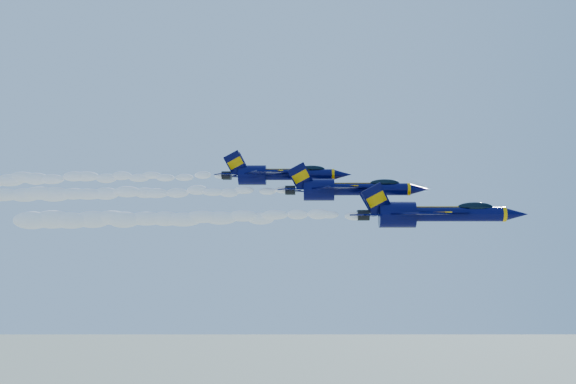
{
  "coord_description": "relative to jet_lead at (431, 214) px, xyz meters",
  "views": [
    {
      "loc": [
        0.14,
        -95.31,
        148.73
      ],
      "look_at": [
        -2.66,
        -4.41,
        153.17
      ],
      "focal_mm": 45.0,
      "sensor_mm": 36.0,
      "label": 1
    }
  ],
  "objects": [
    {
      "name": "smoke_trail_jet_second",
      "position": [
        -37.21,
        6.81,
        2.84
      ],
      "size": [
        40.03,
        2.18,
        1.96
      ],
      "primitive_type": "ellipsoid",
      "color": "white"
    },
    {
      "name": "smoke_trail_jet_third",
      "position": [
        -45.87,
        11.51,
        5.08
      ],
      "size": [
        40.03,
        2.07,
        1.87
      ],
      "primitive_type": "ellipsoid",
      "color": "white"
    },
    {
      "name": "smoke_trail_jet_lead",
      "position": [
        -28.52,
        0.0,
        -0.46
      ],
      "size": [
        40.03,
        2.38,
        2.14
      ],
      "primitive_type": "ellipsoid",
      "color": "white"
    },
    {
      "name": "jet_third",
      "position": [
        -18.43,
        11.51,
        5.51
      ],
      "size": [
        17.36,
        14.24,
        6.45
      ],
      "color": "#050534"
    },
    {
      "name": "jet_lead",
      "position": [
        0.0,
        0.0,
        0.0
      ],
      "size": [
        19.89,
        16.32,
        7.39
      ],
      "color": "#050534"
    },
    {
      "name": "jet_second",
      "position": [
        -9.4,
        6.81,
        3.29
      ],
      "size": [
        18.23,
        14.95,
        6.77
      ],
      "color": "#050534"
    }
  ]
}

